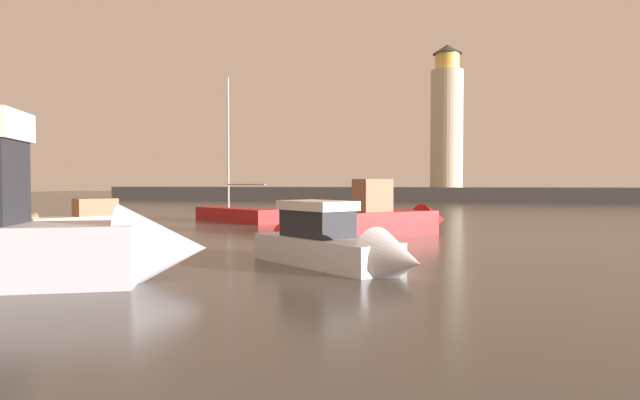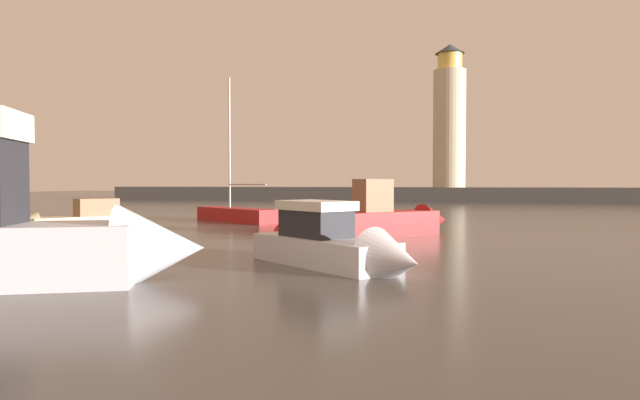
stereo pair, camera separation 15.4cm
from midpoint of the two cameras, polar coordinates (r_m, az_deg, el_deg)
The scene contains 9 objects.
ground_plane at distance 37.65m, azimuth 8.21°, elevation -2.08°, with size 220.00×220.00×0.00m, color #4C4742.
breakwater at distance 73.04m, azimuth 10.62°, elevation 0.58°, with size 89.30×4.92×1.95m, color #423F3D.
lighthouse at distance 73.42m, azimuth 13.69°, elevation 8.30°, with size 4.23×4.23×18.84m.
motorboat_0 at distance 15.34m, azimuth -28.50°, elevation -3.03°, with size 8.98×5.65×4.71m.
motorboat_2 at distance 16.15m, azimuth 2.47°, elevation -4.94°, with size 6.22×5.39×2.41m.
motorboat_3 at distance 28.96m, azimuth -24.80°, elevation -2.17°, with size 4.60×5.54×1.99m.
motorboat_4 at distance 26.48m, azimuth 8.13°, elevation -1.97°, with size 6.13×5.97×2.94m.
sailboat_moored at distance 35.68m, azimuth -8.82°, elevation -1.47°, with size 6.85×5.24×9.56m.
mooring_buoy at distance 24.01m, azimuth -3.88°, elevation -3.41°, with size 0.75×0.75×0.75m, color red.
Camera 2 is at (3.31, -1.87, 2.58)m, focal length 29.99 mm.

